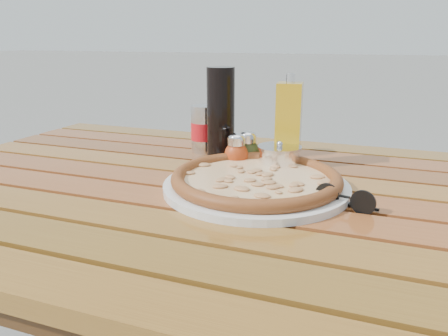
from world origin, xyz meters
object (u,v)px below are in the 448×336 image
(plate, at_px, (256,186))
(soda_can, at_px, (204,129))
(table, at_px, (221,220))
(pizza, at_px, (256,179))
(dark_bottle, at_px, (221,114))
(parmesan_tin, at_px, (279,159))
(pepper_shaker, at_px, (236,152))
(oregano_shaker, at_px, (248,149))
(olive_oil_cruet, at_px, (288,125))
(sunglasses, at_px, (345,200))

(plate, xyz_separation_m, soda_can, (-0.21, 0.24, 0.05))
(table, height_order, pizza, pizza)
(pizza, xyz_separation_m, soda_can, (-0.21, 0.24, 0.04))
(plate, relative_size, dark_bottle, 1.64)
(parmesan_tin, bearing_deg, pepper_shaker, -178.88)
(oregano_shaker, relative_size, soda_can, 0.68)
(pizza, height_order, soda_can, soda_can)
(dark_bottle, bearing_deg, plate, -52.15)
(soda_can, height_order, parmesan_tin, soda_can)
(pepper_shaker, height_order, soda_can, soda_can)
(olive_oil_cruet, bearing_deg, soda_can, 166.72)
(pizza, height_order, dark_bottle, dark_bottle)
(table, distance_m, dark_bottle, 0.27)
(pizza, bearing_deg, dark_bottle, 127.85)
(sunglasses, bearing_deg, table, -174.59)
(parmesan_tin, bearing_deg, oregano_shaker, 158.82)
(soda_can, bearing_deg, sunglasses, -35.91)
(pizza, xyz_separation_m, parmesan_tin, (0.01, 0.13, 0.01))
(oregano_shaker, height_order, parmesan_tin, oregano_shaker)
(table, xyz_separation_m, pizza, (0.07, -0.00, 0.10))
(table, bearing_deg, pepper_shaker, 94.40)
(pepper_shaker, height_order, oregano_shaker, same)
(pizza, height_order, oregano_shaker, oregano_shaker)
(olive_oil_cruet, bearing_deg, oregano_shaker, -165.39)
(table, height_order, oregano_shaker, oregano_shaker)
(olive_oil_cruet, distance_m, parmesan_tin, 0.09)
(table, bearing_deg, sunglasses, -9.36)
(olive_oil_cruet, height_order, sunglasses, olive_oil_cruet)
(parmesan_tin, bearing_deg, plate, -96.29)
(pepper_shaker, bearing_deg, parmesan_tin, 1.12)
(oregano_shaker, xyz_separation_m, parmesan_tin, (0.08, -0.03, -0.01))
(oregano_shaker, bearing_deg, olive_oil_cruet, 14.61)
(oregano_shaker, xyz_separation_m, olive_oil_cruet, (0.09, 0.02, 0.06))
(pizza, xyz_separation_m, sunglasses, (0.17, -0.04, -0.01))
(table, distance_m, pizza, 0.12)
(pizza, relative_size, parmesan_tin, 3.83)
(plate, distance_m, oregano_shaker, 0.18)
(soda_can, xyz_separation_m, sunglasses, (0.38, -0.28, -0.04))
(oregano_shaker, height_order, soda_can, soda_can)
(table, xyz_separation_m, soda_can, (-0.14, 0.24, 0.13))
(pizza, distance_m, olive_oil_cruet, 0.20)
(table, distance_m, plate, 0.11)
(sunglasses, bearing_deg, pepper_shaker, 161.86)
(pepper_shaker, height_order, parmesan_tin, pepper_shaker)
(dark_bottle, relative_size, olive_oil_cruet, 1.05)
(dark_bottle, relative_size, soda_can, 1.83)
(parmesan_tin, bearing_deg, sunglasses, -46.79)
(pizza, bearing_deg, pepper_shaker, 123.54)
(pizza, bearing_deg, olive_oil_cruet, 83.86)
(table, xyz_separation_m, plate, (0.07, -0.00, 0.08))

